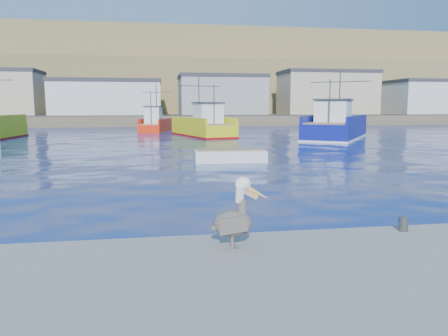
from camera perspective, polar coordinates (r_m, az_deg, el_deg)
name	(u,v)px	position (r m, az deg, el deg)	size (l,w,h in m)	color
ground	(236,219)	(12.35, 1.57, -6.69)	(260.00, 260.00, 0.00)	navy
dock_bollards	(296,229)	(9.15, 9.33, -7.87)	(36.20, 0.20, 0.30)	#4C4C4C
far_shore	(161,85)	(121.10, -8.23, 10.74)	(200.00, 81.00, 24.00)	brown
trawler_yellow_b	(204,127)	(46.45, -2.68, 5.38)	(6.22, 10.81, 6.38)	yellow
trawler_blue	(336,127)	(44.30, 14.37, 5.16)	(10.48, 12.63, 6.65)	navy
boat_orange	(155,124)	(55.67, -9.01, 5.73)	(4.33, 7.53, 5.92)	red
skiff_mid	(230,157)	(24.84, 0.84, 1.44)	(4.08, 1.55, 0.88)	silver
pelican	(235,218)	(8.23, 1.46, -6.51)	(1.10, 0.48, 1.35)	#595451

